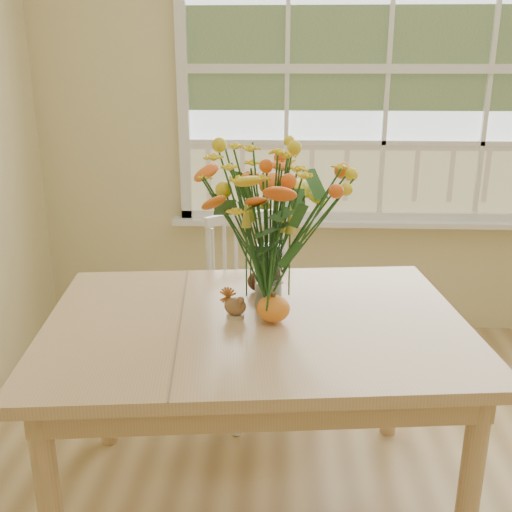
{
  "coord_description": "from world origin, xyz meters",
  "views": [
    {
      "loc": [
        -0.56,
        -1.22,
        1.61
      ],
      "look_at": [
        -0.65,
        0.66,
        0.98
      ],
      "focal_mm": 42.0,
      "sensor_mm": 36.0,
      "label": 1
    }
  ],
  "objects": [
    {
      "name": "window",
      "position": [
        0.0,
        2.21,
        1.53
      ],
      "size": [
        2.42,
        0.12,
        1.74
      ],
      "color": "silver",
      "rests_on": "wall_back"
    },
    {
      "name": "dining_table",
      "position": [
        -0.65,
        0.64,
        0.67
      ],
      "size": [
        1.52,
        1.16,
        0.76
      ],
      "rotation": [
        0.0,
        0.0,
        0.1
      ],
      "color": "tan",
      "rests_on": "floor"
    },
    {
      "name": "dark_gourd",
      "position": [
        -0.65,
        0.89,
        0.8
      ],
      "size": [
        0.13,
        0.1,
        0.07
      ],
      "color": "#38160F",
      "rests_on": "dining_table"
    },
    {
      "name": "wall_back",
      "position": [
        0.0,
        2.25,
        1.35
      ],
      "size": [
        4.0,
        0.02,
        2.7
      ],
      "primitive_type": "cube",
      "color": "beige",
      "rests_on": "floor"
    },
    {
      "name": "windsor_chair",
      "position": [
        -0.69,
        1.36,
        0.51
      ],
      "size": [
        0.55,
        0.55,
        0.91
      ],
      "rotation": [
        0.0,
        0.0,
        0.45
      ],
      "color": "white",
      "rests_on": "floor"
    },
    {
      "name": "flower_vase",
      "position": [
        -0.61,
        0.76,
        1.09
      ],
      "size": [
        0.46,
        0.46,
        0.55
      ],
      "color": "white",
      "rests_on": "dining_table"
    },
    {
      "name": "pumpkin",
      "position": [
        -0.59,
        0.62,
        0.8
      ],
      "size": [
        0.11,
        0.11,
        0.09
      ],
      "primitive_type": "ellipsoid",
      "color": "orange",
      "rests_on": "dining_table"
    },
    {
      "name": "turkey_figurine",
      "position": [
        -0.72,
        0.65,
        0.8
      ],
      "size": [
        0.09,
        0.07,
        0.1
      ],
      "rotation": [
        0.0,
        0.0,
        -0.21
      ],
      "color": "#CCB78C",
      "rests_on": "dining_table"
    }
  ]
}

